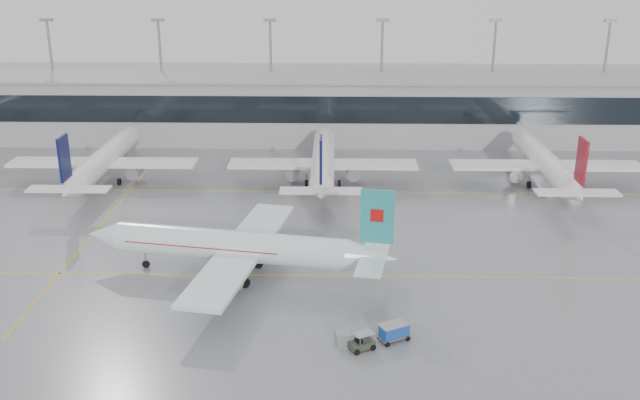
{
  "coord_description": "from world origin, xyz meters",
  "views": [
    {
      "loc": [
        1.88,
        -74.33,
        35.68
      ],
      "look_at": [
        0.0,
        12.0,
        5.0
      ],
      "focal_mm": 40.0,
      "sensor_mm": 36.0,
      "label": 1
    }
  ],
  "objects_px": {
    "air_canada_jet": "(241,247)",
    "gse_unit": "(343,339)",
    "baggage_tug": "(362,344)",
    "baggage_cart": "(394,331)"
  },
  "relations": [
    {
      "from": "baggage_tug",
      "to": "baggage_cart",
      "type": "bearing_deg",
      "value": 0.0
    },
    {
      "from": "air_canada_jet",
      "to": "gse_unit",
      "type": "height_order",
      "value": "air_canada_jet"
    },
    {
      "from": "air_canada_jet",
      "to": "gse_unit",
      "type": "distance_m",
      "value": 19.05
    },
    {
      "from": "air_canada_jet",
      "to": "gse_unit",
      "type": "xyz_separation_m",
      "value": [
        11.52,
        -14.88,
        -2.96
      ]
    },
    {
      "from": "gse_unit",
      "to": "baggage_cart",
      "type": "bearing_deg",
      "value": 0.08
    },
    {
      "from": "air_canada_jet",
      "to": "baggage_tug",
      "type": "height_order",
      "value": "air_canada_jet"
    },
    {
      "from": "air_canada_jet",
      "to": "gse_unit",
      "type": "relative_size",
      "value": 25.91
    },
    {
      "from": "baggage_tug",
      "to": "baggage_cart",
      "type": "height_order",
      "value": "baggage_cart"
    },
    {
      "from": "baggage_cart",
      "to": "baggage_tug",
      "type": "bearing_deg",
      "value": -180.0
    },
    {
      "from": "gse_unit",
      "to": "baggage_tug",
      "type": "bearing_deg",
      "value": -32.73
    }
  ]
}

